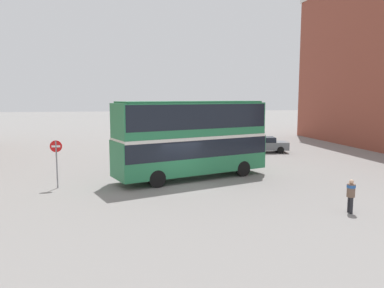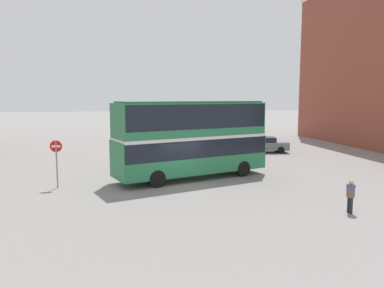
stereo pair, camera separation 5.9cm
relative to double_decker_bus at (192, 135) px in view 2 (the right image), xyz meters
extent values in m
plane|color=gray|center=(-0.87, -1.83, -2.82)|extent=(240.00, 240.00, 0.00)
cube|color=#287A4C|center=(0.00, 0.00, -1.27)|extent=(10.30, 5.74, 2.22)
cube|color=#287A4C|center=(0.00, 0.00, 0.93)|extent=(10.13, 5.61, 2.19)
cube|color=black|center=(0.00, 0.00, -0.77)|extent=(10.22, 5.73, 1.10)
cube|color=black|center=(0.00, 0.00, 1.20)|extent=(10.00, 5.59, 1.49)
cube|color=silver|center=(0.00, 0.00, -0.13)|extent=(10.21, 5.72, 0.20)
cube|color=#226841|center=(0.00, 0.00, 2.07)|extent=(9.65, 5.29, 0.10)
cylinder|color=black|center=(2.64, 2.14, -2.31)|extent=(1.07, 0.62, 1.03)
cylinder|color=black|center=(3.40, -0.02, -2.31)|extent=(1.07, 0.62, 1.03)
cylinder|color=black|center=(-3.22, 0.08, -2.31)|extent=(1.07, 0.62, 1.03)
cylinder|color=black|center=(-2.46, -2.08, -2.31)|extent=(1.07, 0.62, 1.03)
cylinder|color=#232328|center=(5.64, -8.62, -2.45)|extent=(0.14, 0.14, 0.75)
cylinder|color=#232328|center=(5.67, -8.38, -2.45)|extent=(0.14, 0.14, 0.75)
cylinder|color=brown|center=(5.66, -8.50, -1.78)|extent=(0.41, 0.41, 0.59)
cylinder|color=#28569E|center=(5.66, -8.50, -1.59)|extent=(0.43, 0.43, 0.13)
sphere|color=#D8A884|center=(5.66, -8.50, -1.38)|extent=(0.20, 0.20, 0.20)
cube|color=silver|center=(5.16, 16.03, -2.22)|extent=(4.27, 2.60, 0.68)
cube|color=black|center=(5.31, 16.06, -1.61)|extent=(2.37, 2.00, 0.53)
cylinder|color=black|center=(4.13, 14.98, -2.52)|extent=(0.64, 0.35, 0.61)
cylinder|color=black|center=(3.78, 16.54, -2.52)|extent=(0.64, 0.35, 0.61)
cylinder|color=black|center=(6.53, 15.52, -2.52)|extent=(0.64, 0.35, 0.61)
cylinder|color=black|center=(6.18, 17.08, -2.52)|extent=(0.64, 0.35, 0.61)
cube|color=slate|center=(8.82, 9.96, -2.18)|extent=(4.59, 2.51, 0.72)
cube|color=black|center=(8.64, 9.99, -1.59)|extent=(2.50, 1.99, 0.46)
cylinder|color=black|center=(10.28, 10.54, -2.49)|extent=(0.68, 0.33, 0.66)
cylinder|color=black|center=(10.01, 8.92, -2.49)|extent=(0.68, 0.33, 0.66)
cylinder|color=black|center=(7.62, 10.99, -2.49)|extent=(0.68, 0.33, 0.66)
cylinder|color=black|center=(7.35, 9.38, -2.49)|extent=(0.68, 0.33, 0.66)
cylinder|color=gray|center=(-8.09, -1.14, -1.46)|extent=(0.08, 0.08, 2.72)
cylinder|color=red|center=(-8.09, -1.14, -0.40)|extent=(0.67, 0.03, 0.67)
cube|color=white|center=(-8.09, -1.14, -0.40)|extent=(0.47, 0.04, 0.11)
camera|label=1|loc=(-4.36, -23.25, 2.36)|focal=35.00mm
camera|label=2|loc=(-4.31, -23.26, 2.36)|focal=35.00mm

